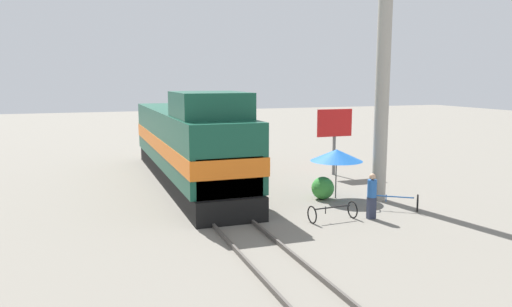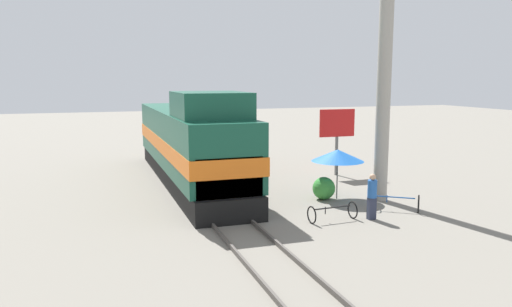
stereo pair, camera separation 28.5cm
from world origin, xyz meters
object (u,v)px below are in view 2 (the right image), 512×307
billboard_sign (337,127)px  bicycle_spare (332,212)px  utility_pole (385,62)px  locomotive (191,145)px  vendor_umbrella (338,155)px  person_bystander (372,195)px  bicycle (395,202)px

billboard_sign → bicycle_spare: bearing=-118.5°
utility_pole → bicycle_spare: size_ratio=6.39×
utility_pole → billboard_sign: utility_pole is taller
locomotive → utility_pole: (6.96, -5.81, 3.88)m
locomotive → bicycle_spare: (3.58, -8.02, -1.59)m
vendor_umbrella → person_bystander: bearing=-95.0°
locomotive → bicycle: locomotive is taller
bicycle → bicycle_spare: bicycle is taller
locomotive → billboard_sign: 7.82m
billboard_sign → locomotive: bearing=178.0°
utility_pole → billboard_sign: bearing=81.5°
person_bystander → locomotive: bearing=121.5°
vendor_umbrella → billboard_sign: (2.45, 4.74, 0.71)m
utility_pole → billboard_sign: (0.83, 5.54, -3.21)m
utility_pole → locomotive: bearing=140.1°
locomotive → billboard_sign: size_ratio=4.48×
bicycle_spare → person_bystander: bearing=77.0°
utility_pole → person_bystander: 5.78m
vendor_umbrella → billboard_sign: size_ratio=0.63×
person_bystander → vendor_umbrella: bearing=85.0°
billboard_sign → person_bystander: bearing=-108.9°
utility_pole → bicycle_spare: 6.80m
vendor_umbrella → bicycle_spare: vendor_umbrella is taller
bicycle → bicycle_spare: size_ratio=1.03×
billboard_sign → bicycle_spare: size_ratio=1.95×
person_bystander → bicycle: bearing=26.3°
bicycle → vendor_umbrella: bearing=-118.1°
vendor_umbrella → person_bystander: size_ratio=1.31×
utility_pole → vendor_umbrella: size_ratio=5.17×
utility_pole → vendor_umbrella: utility_pole is taller
locomotive → utility_pole: utility_pole is taller
vendor_umbrella → billboard_sign: 5.38m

